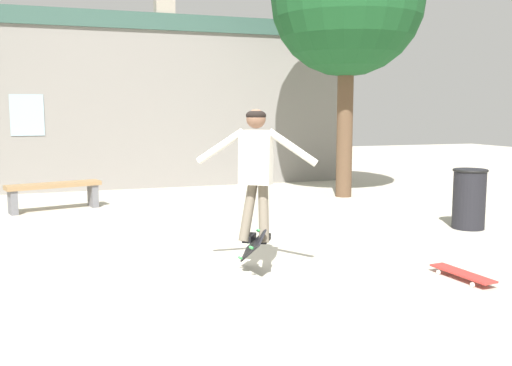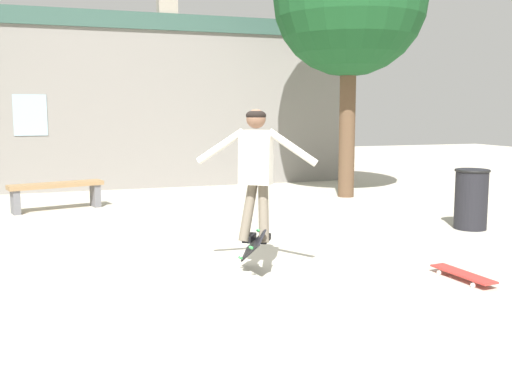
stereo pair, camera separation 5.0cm
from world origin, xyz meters
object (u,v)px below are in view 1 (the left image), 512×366
at_px(tree_right, 347,0).
at_px(park_bench, 54,191).
at_px(skateboard_resting, 462,273).
at_px(skateboard_flipping, 253,246).
at_px(trash_bin, 469,198).
at_px(skater, 256,163).

xyz_separation_m(tree_right, park_bench, (-5.88, 0.18, -3.73)).
xyz_separation_m(park_bench, skateboard_resting, (4.27, -6.06, -0.30)).
relative_size(skateboard_flipping, skateboard_resting, 1.02).
bearing_deg(park_bench, trash_bin, -47.02).
bearing_deg(skater, tree_right, -3.52).
relative_size(tree_right, skater, 3.93).
bearing_deg(trash_bin, skater, -160.54).
distance_m(tree_right, skateboard_flipping, 7.27).
bearing_deg(skater, park_bench, 55.23).
xyz_separation_m(skateboard_flipping, skateboard_resting, (2.12, -0.92, -0.26)).
height_order(tree_right, skateboard_flipping, tree_right).
xyz_separation_m(tree_right, skater, (-3.72, -5.05, -2.83)).
bearing_deg(skater, skateboard_resting, -78.50).
distance_m(park_bench, skateboard_resting, 7.42).
xyz_separation_m(trash_bin, skateboard_resting, (-1.90, -2.24, -0.42)).
height_order(tree_right, park_bench, tree_right).
bearing_deg(trash_bin, skateboard_resting, -130.30).
relative_size(tree_right, skateboard_resting, 6.84).
distance_m(tree_right, park_bench, 6.97).
bearing_deg(skater, skateboard_flipping, 39.62).
bearing_deg(skateboard_resting, skater, -116.84).
bearing_deg(skateboard_resting, tree_right, 159.18).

